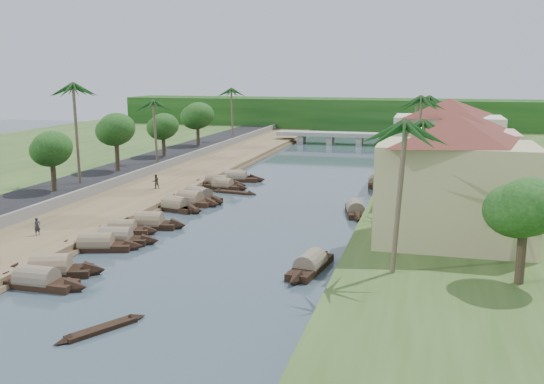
% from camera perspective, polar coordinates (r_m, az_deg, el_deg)
% --- Properties ---
extents(ground, '(220.00, 220.00, 0.00)m').
position_cam_1_polar(ground, '(55.80, -3.54, -4.02)').
color(ground, '#364751').
rests_on(ground, ground).
extents(left_bank, '(10.00, 180.00, 0.80)m').
position_cam_1_polar(left_bank, '(79.65, -9.98, 0.78)').
color(left_bank, brown).
rests_on(left_bank, ground).
extents(right_bank, '(16.00, 180.00, 1.20)m').
position_cam_1_polar(right_bank, '(72.47, 16.05, -0.38)').
color(right_bank, '#2D481C').
rests_on(right_bank, ground).
extents(road, '(8.00, 180.00, 1.40)m').
position_cam_1_polar(road, '(83.48, -15.30, 1.24)').
color(road, black).
rests_on(road, ground).
extents(retaining_wall, '(0.40, 180.00, 1.10)m').
position_cam_1_polar(retaining_wall, '(81.32, -12.69, 1.57)').
color(retaining_wall, slate).
rests_on(retaining_wall, left_bank).
extents(treeline, '(120.00, 14.00, 8.00)m').
position_cam_1_polar(treeline, '(152.39, 8.40, 7.17)').
color(treeline, '#11390F').
rests_on(treeline, ground).
extents(bridge, '(28.00, 4.00, 2.40)m').
position_cam_1_polar(bridge, '(124.90, 6.90, 5.27)').
color(bridge, gray).
rests_on(bridge, ground).
extents(building_near, '(14.85, 14.85, 10.20)m').
position_cam_1_polar(building_near, '(49.80, 16.84, 1.16)').
color(building_near, tan).
rests_on(building_near, right_bank).
extents(building_mid, '(14.11, 14.11, 9.70)m').
position_cam_1_polar(building_mid, '(65.69, 17.27, 3.28)').
color(building_mid, beige).
rests_on(building_mid, right_bank).
extents(building_far, '(15.59, 15.59, 10.20)m').
position_cam_1_polar(building_far, '(79.52, 16.18, 4.85)').
color(building_far, beige).
rests_on(building_far, right_bank).
extents(building_distant, '(12.62, 12.62, 9.20)m').
position_cam_1_polar(building_distant, '(99.49, 16.52, 5.76)').
color(building_distant, tan).
rests_on(building_distant, right_bank).
extents(sampan_0, '(8.12, 1.91, 2.15)m').
position_cam_1_polar(sampan_0, '(45.50, -21.28, -7.85)').
color(sampan_0, black).
rests_on(sampan_0, ground).
extents(sampan_1, '(8.28, 4.43, 2.39)m').
position_cam_1_polar(sampan_1, '(47.60, -20.08, -6.91)').
color(sampan_1, black).
rests_on(sampan_1, ground).
extents(sampan_2, '(8.24, 3.82, 2.15)m').
position_cam_1_polar(sampan_2, '(52.98, -16.22, -4.84)').
color(sampan_2, black).
rests_on(sampan_2, ground).
extents(sampan_3, '(8.03, 3.12, 2.13)m').
position_cam_1_polar(sampan_3, '(54.43, -14.52, -4.32)').
color(sampan_3, black).
rests_on(sampan_3, ground).
extents(sampan_4, '(6.97, 3.13, 1.98)m').
position_cam_1_polar(sampan_4, '(57.31, -13.90, -3.50)').
color(sampan_4, black).
rests_on(sampan_4, ground).
extents(sampan_5, '(7.54, 2.93, 2.34)m').
position_cam_1_polar(sampan_5, '(59.12, -11.46, -2.93)').
color(sampan_5, black).
rests_on(sampan_5, ground).
extents(sampan_6, '(7.25, 4.48, 2.17)m').
position_cam_1_polar(sampan_6, '(66.14, -8.97, -1.33)').
color(sampan_6, black).
rests_on(sampan_6, ground).
extents(sampan_7, '(7.38, 2.95, 1.96)m').
position_cam_1_polar(sampan_7, '(65.85, -9.14, -1.40)').
color(sampan_7, black).
rests_on(sampan_7, ground).
extents(sampan_8, '(7.87, 3.08, 2.36)m').
position_cam_1_polar(sampan_8, '(68.62, -7.71, -0.83)').
color(sampan_8, black).
rests_on(sampan_8, ground).
extents(sampan_9, '(8.71, 5.89, 2.27)m').
position_cam_1_polar(sampan_9, '(70.92, -6.94, -0.41)').
color(sampan_9, black).
rests_on(sampan_9, ground).
extents(sampan_10, '(8.24, 2.23, 2.25)m').
position_cam_1_polar(sampan_10, '(78.67, -5.22, 0.79)').
color(sampan_10, black).
rests_on(sampan_10, ground).
extents(sampan_11, '(7.10, 2.18, 2.04)m').
position_cam_1_polar(sampan_11, '(77.07, -4.66, 0.57)').
color(sampan_11, black).
rests_on(sampan_11, ground).
extents(sampan_12, '(8.55, 2.46, 2.03)m').
position_cam_1_polar(sampan_12, '(82.49, -3.43, 1.30)').
color(sampan_12, black).
rests_on(sampan_12, ground).
extents(sampan_13, '(7.77, 4.02, 2.12)m').
position_cam_1_polar(sampan_13, '(83.07, -3.67, 1.37)').
color(sampan_13, black).
rests_on(sampan_13, ground).
extents(sampan_14, '(2.84, 8.67, 2.08)m').
position_cam_1_polar(sampan_14, '(45.90, 3.63, -6.90)').
color(sampan_14, black).
rests_on(sampan_14, ground).
extents(sampan_15, '(3.17, 7.93, 2.10)m').
position_cam_1_polar(sampan_15, '(64.00, 7.85, -1.72)').
color(sampan_15, black).
rests_on(sampan_15, ground).
extents(sampan_16, '(2.04, 7.19, 1.79)m').
position_cam_1_polar(sampan_16, '(80.22, 9.56, 0.87)').
color(sampan_16, black).
rests_on(sampan_16, ground).
extents(canoe_0, '(3.69, 5.54, 0.79)m').
position_cam_1_polar(canoe_0, '(37.18, -15.74, -12.34)').
color(canoe_0, black).
rests_on(canoe_0, ground).
extents(canoe_1, '(4.88, 1.26, 0.78)m').
position_cam_1_polar(canoe_1, '(53.28, -14.82, -5.02)').
color(canoe_1, black).
rests_on(canoe_1, ground).
extents(canoe_2, '(6.21, 1.73, 0.89)m').
position_cam_1_polar(canoe_2, '(74.38, -3.59, -0.05)').
color(canoe_2, black).
rests_on(canoe_2, ground).
extents(palm_0, '(3.20, 3.20, 11.71)m').
position_cam_1_polar(palm_0, '(40.57, 11.93, 5.94)').
color(palm_0, '#70604A').
rests_on(palm_0, ground).
extents(palm_1, '(3.20, 3.20, 10.39)m').
position_cam_1_polar(palm_1, '(58.51, 13.81, 6.19)').
color(palm_1, '#70604A').
rests_on(palm_1, ground).
extents(palm_2, '(3.20, 3.20, 12.02)m').
position_cam_1_polar(palm_2, '(72.54, 13.31, 8.40)').
color(palm_2, '#70604A').
rests_on(palm_2, ground).
extents(palm_3, '(3.20, 3.20, 11.34)m').
position_cam_1_polar(palm_3, '(91.03, 14.28, 8.48)').
color(palm_3, '#70604A').
rests_on(palm_3, ground).
extents(palm_5, '(3.20, 3.20, 13.28)m').
position_cam_1_polar(palm_5, '(75.99, -18.15, 9.33)').
color(palm_5, '#70604A').
rests_on(palm_5, ground).
extents(palm_6, '(3.20, 3.20, 10.51)m').
position_cam_1_polar(palm_6, '(90.25, -10.97, 8.21)').
color(palm_6, '#70604A').
rests_on(palm_6, ground).
extents(palm_7, '(3.20, 3.20, 10.45)m').
position_cam_1_polar(palm_7, '(104.68, 13.25, 8.38)').
color(palm_7, '#70604A').
rests_on(palm_7, ground).
extents(palm_8, '(3.20, 3.20, 11.41)m').
position_cam_1_polar(palm_8, '(118.24, -3.78, 9.51)').
color(palm_8, '#70604A').
rests_on(palm_8, ground).
extents(tree_2, '(4.42, 4.42, 6.59)m').
position_cam_1_polar(tree_2, '(72.19, -20.03, 3.75)').
color(tree_2, '#4C3E2B').
rests_on(tree_2, ground).
extents(tree_3, '(4.91, 4.91, 7.64)m').
position_cam_1_polar(tree_3, '(84.31, -14.48, 5.65)').
color(tree_3, '#4C3E2B').
rests_on(tree_3, ground).
extents(tree_4, '(4.63, 4.63, 6.61)m').
position_cam_1_polar(tree_4, '(97.51, -10.22, 6.02)').
color(tree_4, '#4C3E2B').
rests_on(tree_4, ground).
extents(tree_5, '(5.48, 5.48, 7.61)m').
position_cam_1_polar(tree_5, '(110.90, -7.02, 7.08)').
color(tree_5, '#4C3E2B').
rests_on(tree_5, ground).
extents(tree_6, '(4.79, 4.79, 6.73)m').
position_cam_1_polar(tree_6, '(82.75, 19.59, 4.53)').
color(tree_6, '#4C3E2B').
rests_on(tree_6, ground).
extents(tree_7, '(4.29, 4.29, 6.77)m').
position_cam_1_polar(tree_7, '(41.64, 22.69, -1.55)').
color(tree_7, '#4C3E2B').
rests_on(tree_7, ground).
extents(person_near, '(0.60, 0.67, 1.55)m').
position_cam_1_polar(person_near, '(56.08, -21.22, -3.05)').
color(person_near, '#26252D').
rests_on(person_near, left_bank).
extents(person_far, '(1.08, 1.07, 1.76)m').
position_cam_1_polar(person_far, '(74.18, -10.89, 0.98)').
color(person_far, '#363226').
rests_on(person_far, left_bank).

